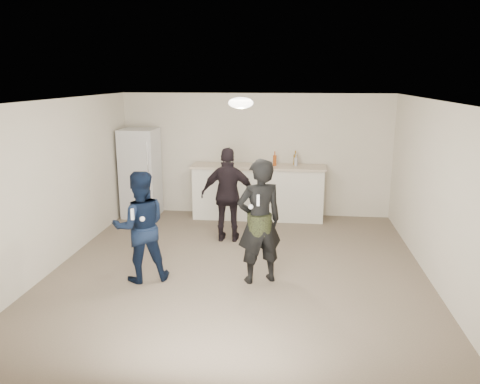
# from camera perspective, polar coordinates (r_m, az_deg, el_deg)

# --- Properties ---
(floor) EXTENTS (6.00, 6.00, 0.00)m
(floor) POSITION_cam_1_polar(r_m,az_deg,el_deg) (7.12, -0.19, -9.40)
(floor) COLOR #6B5B4C
(floor) RESTS_ON ground
(ceiling) EXTENTS (6.00, 6.00, 0.00)m
(ceiling) POSITION_cam_1_polar(r_m,az_deg,el_deg) (6.55, -0.20, 11.11)
(ceiling) COLOR silver
(ceiling) RESTS_ON wall_back
(wall_back) EXTENTS (6.00, 0.00, 6.00)m
(wall_back) POSITION_cam_1_polar(r_m,az_deg,el_deg) (9.66, 1.91, 4.53)
(wall_back) COLOR beige
(wall_back) RESTS_ON floor
(wall_front) EXTENTS (6.00, 0.00, 6.00)m
(wall_front) POSITION_cam_1_polar(r_m,az_deg,el_deg) (3.91, -5.47, -9.79)
(wall_front) COLOR beige
(wall_front) RESTS_ON floor
(wall_left) EXTENTS (0.00, 6.00, 6.00)m
(wall_left) POSITION_cam_1_polar(r_m,az_deg,el_deg) (7.56, -21.38, 0.95)
(wall_left) COLOR beige
(wall_left) RESTS_ON floor
(wall_right) EXTENTS (0.00, 6.00, 6.00)m
(wall_right) POSITION_cam_1_polar(r_m,az_deg,el_deg) (6.97, 22.87, -0.22)
(wall_right) COLOR beige
(wall_right) RESTS_ON floor
(counter) EXTENTS (2.60, 0.56, 1.05)m
(counter) POSITION_cam_1_polar(r_m,az_deg,el_deg) (9.48, 2.22, -0.13)
(counter) COLOR silver
(counter) RESTS_ON floor
(counter_top) EXTENTS (2.68, 0.64, 0.04)m
(counter_top) POSITION_cam_1_polar(r_m,az_deg,el_deg) (9.36, 2.25, 3.11)
(counter_top) COLOR beige
(counter_top) RESTS_ON counter
(fridge) EXTENTS (0.70, 0.70, 1.80)m
(fridge) POSITION_cam_1_polar(r_m,az_deg,el_deg) (9.80, -12.02, 2.30)
(fridge) COLOR silver
(fridge) RESTS_ON floor
(fridge_handle) EXTENTS (0.02, 0.02, 0.60)m
(fridge_handle) POSITION_cam_1_polar(r_m,az_deg,el_deg) (9.30, -11.22, 4.23)
(fridge_handle) COLOR white
(fridge_handle) RESTS_ON fridge
(ceiling_dome) EXTENTS (0.36, 0.36, 0.16)m
(ceiling_dome) POSITION_cam_1_polar(r_m,az_deg,el_deg) (6.85, 0.10, 10.82)
(ceiling_dome) COLOR white
(ceiling_dome) RESTS_ON ceiling
(shaker) EXTENTS (0.08, 0.08, 0.17)m
(shaker) POSITION_cam_1_polar(r_m,az_deg,el_deg) (9.31, -1.56, 3.72)
(shaker) COLOR silver
(shaker) RESTS_ON counter_top
(man) EXTENTS (0.94, 0.85, 1.57)m
(man) POSITION_cam_1_polar(r_m,az_deg,el_deg) (6.67, -12.06, -4.15)
(man) COLOR #102143
(man) RESTS_ON floor
(woman) EXTENTS (0.76, 0.65, 1.76)m
(woman) POSITION_cam_1_polar(r_m,az_deg,el_deg) (6.44, 2.38, -3.63)
(woman) COLOR black
(woman) RESTS_ON floor
(camo_shorts) EXTENTS (0.34, 0.34, 0.28)m
(camo_shorts) POSITION_cam_1_polar(r_m,az_deg,el_deg) (6.45, 2.37, -3.88)
(camo_shorts) COLOR #2C3618
(camo_shorts) RESTS_ON woman
(spectator) EXTENTS (0.97, 0.42, 1.65)m
(spectator) POSITION_cam_1_polar(r_m,az_deg,el_deg) (8.09, -1.39, -0.38)
(spectator) COLOR black
(spectator) RESTS_ON floor
(remote_man) EXTENTS (0.04, 0.04, 0.15)m
(remote_man) POSITION_cam_1_polar(r_m,az_deg,el_deg) (6.34, -12.98, -2.66)
(remote_man) COLOR white
(remote_man) RESTS_ON man
(nunchuk_man) EXTENTS (0.07, 0.07, 0.07)m
(nunchuk_man) POSITION_cam_1_polar(r_m,az_deg,el_deg) (6.35, -11.83, -3.23)
(nunchuk_man) COLOR white
(nunchuk_man) RESTS_ON man
(remote_woman) EXTENTS (0.04, 0.04, 0.15)m
(remote_woman) POSITION_cam_1_polar(r_m,az_deg,el_deg) (6.10, 2.24, -1.01)
(remote_woman) COLOR white
(remote_woman) RESTS_ON woman
(nunchuk_woman) EXTENTS (0.07, 0.07, 0.07)m
(nunchuk_woman) POSITION_cam_1_polar(r_m,az_deg,el_deg) (6.16, 1.32, -1.81)
(nunchuk_woman) COLOR silver
(nunchuk_woman) RESTS_ON woman
(bottle_cluster) EXTENTS (1.42, 0.20, 0.26)m
(bottle_cluster) POSITION_cam_1_polar(r_m,az_deg,el_deg) (9.42, 4.15, 3.94)
(bottle_cluster) COLOR #9F4517
(bottle_cluster) RESTS_ON counter_top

